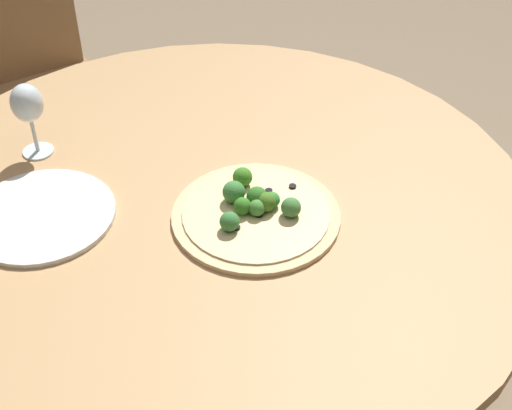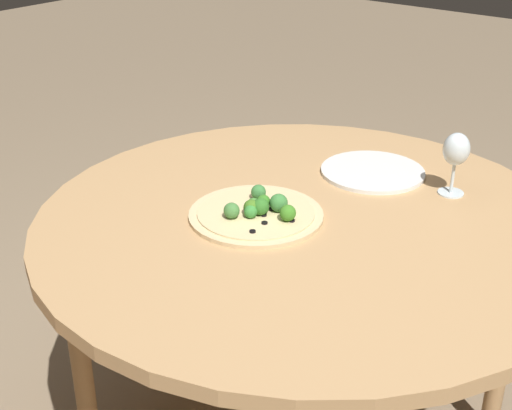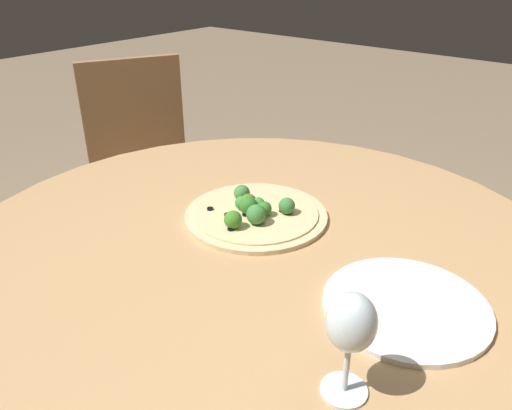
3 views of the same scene
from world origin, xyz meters
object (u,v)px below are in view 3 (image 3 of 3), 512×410
wine_glass (351,326)px  plate_near (405,307)px  chair (146,173)px  pizza (255,213)px

wine_glass → plate_near: bearing=-87.1°
chair → pizza: chair is taller
chair → plate_near: bearing=-84.2°
chair → wine_glass: (-1.22, 0.64, 0.35)m
wine_glass → plate_near: size_ratio=0.58×
chair → pizza: 0.93m
pizza → wine_glass: (-0.39, 0.29, 0.10)m
wine_glass → pizza: bearing=-36.6°
pizza → wine_glass: 0.50m
plate_near → wine_glass: bearing=92.9°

